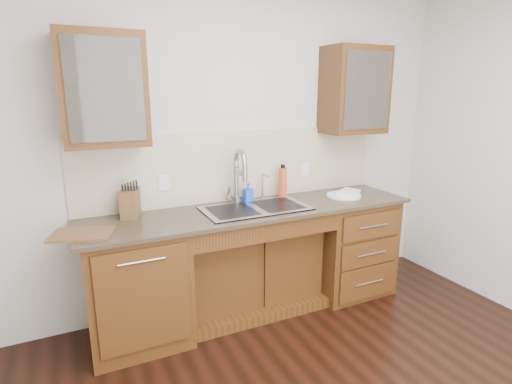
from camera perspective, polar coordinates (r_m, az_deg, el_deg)
name	(u,v)px	position (r m, az deg, el deg)	size (l,w,h in m)	color
wall_back	(236,148)	(3.44, -2.86, 6.33)	(4.00, 0.10, 2.70)	beige
base_cabinet_left	(137,285)	(3.13, -16.67, -12.58)	(0.70, 0.62, 0.88)	#593014
base_cabinet_center	(250,268)	(3.48, -0.93, -10.76)	(1.20, 0.44, 0.70)	#593014
base_cabinet_right	(346,244)	(3.84, 12.79, -7.25)	(0.70, 0.62, 0.88)	#593014
countertop	(255,210)	(3.20, -0.19, -2.60)	(2.70, 0.65, 0.03)	#84705B
backsplash	(239,166)	(3.41, -2.44, 3.79)	(2.70, 0.02, 0.59)	beige
sink	(255,219)	(3.21, -0.08, -3.86)	(0.84, 0.46, 0.19)	#9E9EA5
faucet	(236,179)	(3.31, -2.87, 1.80)	(0.04, 0.04, 0.40)	#999993
filter_tap	(263,186)	(3.43, 0.94, 0.91)	(0.02, 0.02, 0.24)	#999993
upper_cabinet_left	(103,90)	(2.94, -21.03, 13.41)	(0.55, 0.34, 0.75)	#593014
upper_cabinet_right	(354,91)	(3.75, 13.86, 13.88)	(0.55, 0.34, 0.75)	#593014
outlet_left	(164,183)	(3.22, -13.05, 1.29)	(0.08, 0.01, 0.12)	white
outlet_right	(305,170)	(3.71, 6.97, 3.21)	(0.08, 0.01, 0.12)	white
soap_bottle	(248,192)	(3.36, -1.14, -0.07)	(0.07, 0.07, 0.16)	blue
water_bottle	(283,183)	(3.49, 3.83, 1.30)	(0.07, 0.07, 0.27)	#BB4426
plate	(344,195)	(3.64, 12.42, -0.49)	(0.31, 0.31, 0.02)	white
dish_towel	(349,192)	(3.68, 13.10, 0.00)	(0.20, 0.15, 0.03)	white
knife_block	(130,203)	(3.09, -17.53, -1.53)	(0.12, 0.19, 0.21)	olive
cutting_board	(82,234)	(2.84, -23.61, -5.54)	(0.38, 0.26, 0.02)	brown
cup_left_a	(85,99)	(2.93, -23.20, 12.14)	(0.11, 0.11, 0.09)	white
cup_left_b	(111,99)	(2.95, -19.96, 12.35)	(0.09, 0.09, 0.08)	white
cup_right_a	(344,97)	(3.69, 12.50, 13.09)	(0.11, 0.11, 0.09)	white
cup_right_b	(360,97)	(3.80, 14.69, 12.94)	(0.09, 0.09, 0.08)	white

